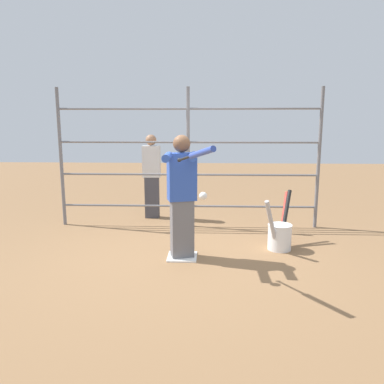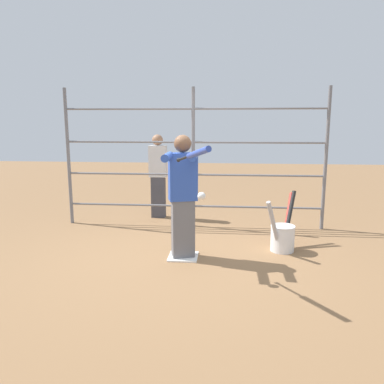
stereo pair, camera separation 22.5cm
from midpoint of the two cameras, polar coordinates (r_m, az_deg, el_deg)
ground_plane at (r=5.25m, az=-2.74°, el=-9.92°), size 24.00×24.00×0.00m
home_plate at (r=5.24m, az=-2.74°, el=-9.82°), size 0.40×0.40×0.02m
fence_backstop at (r=6.54m, az=-1.60°, el=5.12°), size 4.56×0.06×2.43m
batter at (r=4.98m, az=-2.85°, el=-0.19°), size 0.42×0.65×1.68m
baseball_bat_swinging at (r=3.99m, az=-0.61°, el=5.86°), size 0.45×0.81×0.25m
softball_in_flight at (r=4.35m, az=0.23°, el=-0.63°), size 0.10×0.10×0.10m
bat_bucket at (r=5.63m, az=12.12°, el=-6.26°), size 0.55×0.94×0.81m
bystander_behind_fence at (r=7.24m, az=-7.05°, el=2.59°), size 0.33×0.21×1.61m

